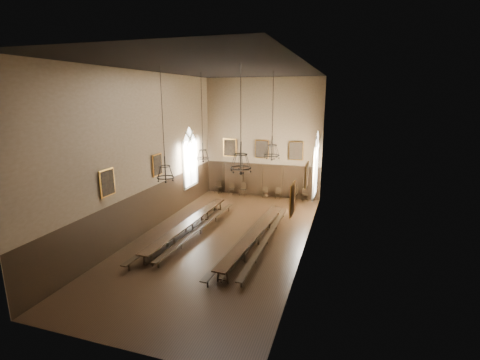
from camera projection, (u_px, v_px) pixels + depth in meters
The scene contains 33 objects.
floor at pixel (221, 239), 19.18m from camera, with size 9.00×18.00×0.02m, color black.
ceiling at pixel (219, 68), 17.04m from camera, with size 9.00×18.00×0.02m, color black.
wall_back at pixel (262, 139), 26.45m from camera, with size 9.00×0.02×9.00m, color #766148.
wall_front at pixel (107, 212), 9.77m from camera, with size 9.00×0.02×9.00m, color #766148.
wall_left at pixel (145, 154), 19.44m from camera, with size 0.02×18.00×9.00m, color #766148.
wall_right at pixel (308, 163), 16.78m from camera, with size 0.02×18.00×9.00m, color #766148.
wainscot_panelling at pixel (221, 217), 18.88m from camera, with size 9.00×18.00×2.50m, color black, non-canonical shape.
table_left at pixel (189, 227), 19.89m from camera, with size 0.89×9.27×0.72m.
table_right at pixel (255, 238), 18.32m from camera, with size 1.22×9.13×0.71m.
bench_left_outer at pixel (179, 229), 19.80m from camera, with size 0.56×10.01×0.45m.
bench_left_inner at pixel (200, 230), 19.75m from camera, with size 0.71×9.28×0.42m.
bench_right_inner at pixel (248, 236), 18.71m from camera, with size 0.90×10.68×0.48m.
bench_right_outer at pixel (267, 239), 18.40m from camera, with size 0.36×9.75×0.44m.
chair_0 at pixel (218, 189), 28.04m from camera, with size 0.58×0.58×1.02m.
chair_1 at pixel (231, 191), 27.74m from camera, with size 0.44×0.44×0.88m.
chair_2 at pixel (243, 192), 27.37m from camera, with size 0.50×0.50×1.03m.
chair_4 at pixel (265, 194), 26.86m from camera, with size 0.43×0.43×0.87m.
chair_5 at pixel (278, 195), 26.56m from camera, with size 0.46×0.46×0.90m.
chair_6 at pixel (293, 196), 26.20m from camera, with size 0.56×0.56×1.01m.
chair_7 at pixel (305, 197), 25.98m from camera, with size 0.57×0.57×1.01m.
chandelier_back_left at pixel (203, 152), 21.40m from camera, with size 0.77×0.77×5.22m.
chandelier_back_right at pixel (272, 150), 19.70m from camera, with size 0.89×0.89×4.78m.
chandelier_front_left at pixel (165, 170), 16.84m from camera, with size 0.85×0.85×5.34m.
chandelier_front_right at pixel (241, 161), 14.96m from camera, with size 0.92×0.92×4.52m.
portrait_back_0 at pixel (230, 148), 27.29m from camera, with size 1.10×0.12×1.40m.
portrait_back_1 at pixel (262, 149), 26.52m from camera, with size 1.10×0.12×1.40m.
portrait_back_2 at pixel (296, 151), 25.75m from camera, with size 1.10×0.12×1.40m.
portrait_left_0 at pixel (157, 165), 20.52m from camera, with size 0.12×1.00×1.30m.
portrait_left_1 at pixel (107, 183), 16.35m from camera, with size 0.12×1.00×1.30m.
portrait_right_0 at pixel (307, 175), 17.93m from camera, with size 0.12×1.00×1.30m.
portrait_right_1 at pixel (292, 199), 13.77m from camera, with size 0.12×1.00×1.30m.
window_right at pixel (316, 165), 22.15m from camera, with size 0.20×2.20×4.60m, color white, non-canonical shape.
window_left at pixel (190, 157), 24.77m from camera, with size 0.20×2.20×4.60m, color white, non-canonical shape.
Camera 1 is at (6.40, -16.71, 7.70)m, focal length 26.00 mm.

